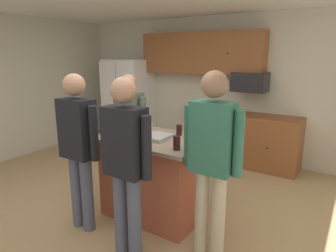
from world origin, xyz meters
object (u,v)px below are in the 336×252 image
at_px(mug_blue_stoneware, 148,125).
at_px(glass_stout_tall, 177,143).
at_px(kitchen_island, 154,176).
at_px(refrigerator, 129,102).
at_px(person_guest_right, 130,124).
at_px(person_guest_left, 126,158).
at_px(glass_dark_ale, 179,130).
at_px(microwave_over_range, 250,82).
at_px(serving_tray, 151,136).
at_px(person_guest_by_door, 78,143).
at_px(person_elder_center, 212,154).

bearing_deg(mug_blue_stoneware, glass_stout_tall, -34.70).
bearing_deg(kitchen_island, mug_blue_stoneware, 136.75).
xyz_separation_m(refrigerator, person_guest_right, (1.49, -1.72, 0.04)).
bearing_deg(person_guest_left, glass_dark_ale, -15.12).
xyz_separation_m(microwave_over_range, glass_stout_tall, (0.12, -2.57, -0.40)).
height_order(microwave_over_range, serving_tray, microwave_over_range).
bearing_deg(glass_stout_tall, person_guest_left, -114.94).
bearing_deg(microwave_over_range, person_guest_right, -121.02).
height_order(person_guest_right, mug_blue_stoneware, person_guest_right).
xyz_separation_m(person_guest_right, person_guest_by_door, (0.26, -1.14, 0.05)).
xyz_separation_m(microwave_over_range, mug_blue_stoneware, (-0.62, -2.05, -0.42)).
height_order(person_guest_by_door, mug_blue_stoneware, person_guest_by_door).
relative_size(person_guest_by_door, glass_dark_ale, 13.99).
bearing_deg(mug_blue_stoneware, refrigerator, 135.67).
height_order(kitchen_island, person_elder_center, person_elder_center).
xyz_separation_m(kitchen_island, glass_dark_ale, (0.20, 0.23, 0.54)).
distance_m(kitchen_island, person_guest_left, 0.93).
xyz_separation_m(person_guest_left, mug_blue_stoneware, (-0.51, 1.02, 0.04)).
height_order(kitchen_island, serving_tray, serving_tray).
bearing_deg(person_guest_by_door, person_elder_center, -39.19).
relative_size(glass_dark_ale, serving_tray, 0.28).
height_order(kitchen_island, person_guest_right, person_guest_right).
height_order(person_elder_center, glass_stout_tall, person_elder_center).
bearing_deg(refrigerator, person_guest_by_door, -58.46).
distance_m(person_elder_center, glass_stout_tall, 0.43).
height_order(microwave_over_range, glass_dark_ale, microwave_over_range).
bearing_deg(mug_blue_stoneware, person_guest_left, -63.34).
distance_m(refrigerator, serving_tray, 3.17).
relative_size(person_elder_center, glass_stout_tall, 12.59).
bearing_deg(kitchen_island, person_guest_by_door, -127.34).
distance_m(glass_stout_tall, serving_tray, 0.53).
xyz_separation_m(refrigerator, serving_tray, (2.24, -2.24, 0.10)).
bearing_deg(serving_tray, kitchen_island, 63.85).
relative_size(kitchen_island, person_guest_right, 0.76).
relative_size(microwave_over_range, serving_tray, 1.27).
distance_m(person_elder_center, serving_tray, 0.95).
bearing_deg(person_guest_left, person_guest_right, 22.00).
xyz_separation_m(person_guest_by_door, glass_stout_tall, (0.97, 0.41, 0.05)).
bearing_deg(person_guest_right, glass_dark_ale, 17.68).
distance_m(microwave_over_range, kitchen_island, 2.53).
bearing_deg(serving_tray, mug_blue_stoneware, 131.18).
bearing_deg(person_guest_left, microwave_over_range, -19.04).
bearing_deg(person_guest_left, kitchen_island, -0.00).
bearing_deg(serving_tray, glass_stout_tall, -24.11).
bearing_deg(person_guest_left, mug_blue_stoneware, 9.64).
relative_size(microwave_over_range, person_guest_right, 0.34).
height_order(microwave_over_range, person_elder_center, person_elder_center).
relative_size(person_guest_right, mug_blue_stoneware, 13.51).
height_order(kitchen_island, glass_stout_tall, glass_stout_tall).
bearing_deg(person_guest_by_door, mug_blue_stoneware, 23.60).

